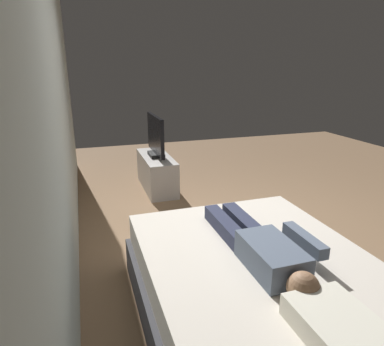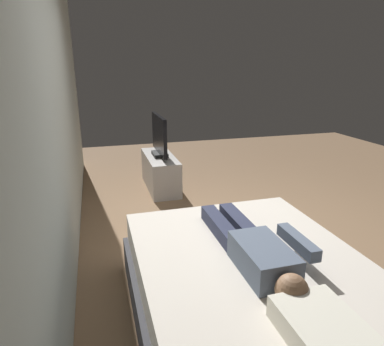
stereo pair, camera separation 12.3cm
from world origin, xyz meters
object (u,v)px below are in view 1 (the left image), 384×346
Objects in this scene: pillow at (339,328)px; remote at (301,238)px; person at (263,247)px; tv_stand at (157,172)px; bed at (261,296)px; tv at (156,137)px.

remote is at bearing -25.04° from pillow.
person reaches higher than tv_stand.
pillow is 3.20× the size of remote.
pillow reaches higher than remote.
pillow is at bearing -179.11° from tv_stand.
tv_stand is at bearing 1.27° from person.
bed is 0.53m from remote.
pillow is 0.44× the size of tv_stand.
bed is at bearing 113.53° from remote.
remote is at bearing -69.53° from person.
pillow is 0.73m from person.
bed is at bearing -178.90° from tv_stand.
person is at bearing -16.76° from bed.
tv_stand is 0.53m from tv.
person is (0.73, -0.01, 0.02)m from pillow.
remote is at bearing -170.62° from tv_stand.
bed is at bearing 0.00° from pillow.
pillow is at bearing -179.11° from tv.
tv_stand is at bearing 1.10° from bed.
pillow is 0.55× the size of tv.
bed is 2.33× the size of tv.
pillow is (-0.71, 0.00, 0.34)m from bed.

